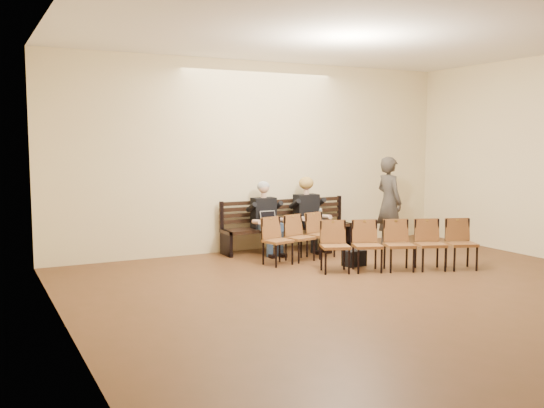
# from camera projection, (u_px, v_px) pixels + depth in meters

# --- Properties ---
(ground) EXTENTS (10.00, 10.00, 0.00)m
(ground) POSITION_uv_depth(u_px,v_px,m) (445.00, 317.00, 7.05)
(ground) COLOR #55321D
(ground) RESTS_ON ground
(room_walls) EXTENTS (8.02, 10.01, 3.51)m
(room_walls) POSITION_uv_depth(u_px,v_px,m) (406.00, 100.00, 7.48)
(room_walls) COLOR beige
(room_walls) RESTS_ON ground
(bench) EXTENTS (2.60, 0.90, 0.45)m
(bench) POSITION_uv_depth(u_px,v_px,m) (288.00, 238.00, 11.34)
(bench) COLOR black
(bench) RESTS_ON ground
(seated_man) EXTENTS (0.53, 0.73, 1.27)m
(seated_man) POSITION_uv_depth(u_px,v_px,m) (266.00, 219.00, 10.96)
(seated_man) COLOR black
(seated_man) RESTS_ON ground
(seated_woman) EXTENTS (0.55, 0.76, 1.28)m
(seated_woman) POSITION_uv_depth(u_px,v_px,m) (309.00, 216.00, 11.36)
(seated_woman) COLOR black
(seated_woman) RESTS_ON ground
(laptop) EXTENTS (0.32, 0.27, 0.22)m
(laptop) POSITION_uv_depth(u_px,v_px,m) (271.00, 224.00, 10.76)
(laptop) COLOR #B3B3B7
(laptop) RESTS_ON bench
(water_bottle) EXTENTS (0.07, 0.07, 0.21)m
(water_bottle) POSITION_uv_depth(u_px,v_px,m) (321.00, 221.00, 11.19)
(water_bottle) COLOR silver
(water_bottle) RESTS_ON bench
(bag) EXTENTS (0.37, 0.27, 0.26)m
(bag) POSITION_uv_depth(u_px,v_px,m) (354.00, 258.00, 9.91)
(bag) COLOR black
(bag) RESTS_ON ground
(passerby) EXTENTS (0.48, 0.73, 2.00)m
(passerby) POSITION_uv_depth(u_px,v_px,m) (389.00, 195.00, 11.57)
(passerby) COLOR #332F2A
(passerby) RESTS_ON ground
(chair_row_front) EXTENTS (1.48, 0.75, 0.79)m
(chair_row_front) POSITION_uv_depth(u_px,v_px,m) (300.00, 238.00, 10.29)
(chair_row_front) COLOR brown
(chair_row_front) RESTS_ON ground
(chair_row_back) EXTENTS (2.47, 1.27, 0.81)m
(chair_row_back) POSITION_uv_depth(u_px,v_px,m) (399.00, 245.00, 9.51)
(chair_row_back) COLOR brown
(chair_row_back) RESTS_ON ground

